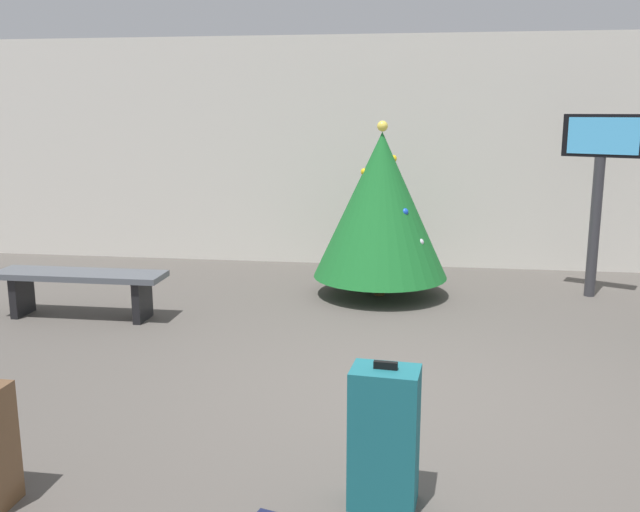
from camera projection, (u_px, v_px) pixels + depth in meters
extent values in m
plane|color=#514C47|center=(403.00, 395.00, 5.21)|extent=(16.00, 16.00, 0.00)
cube|color=beige|center=(414.00, 153.00, 9.33)|extent=(16.00, 0.20, 3.07)
cylinder|color=#4C3319|center=(380.00, 285.00, 8.01)|extent=(0.12, 0.12, 0.23)
cone|color=#196628|center=(381.00, 205.00, 7.82)|extent=(1.53, 1.53, 1.64)
sphere|color=#F2D84C|center=(383.00, 126.00, 7.64)|extent=(0.12, 0.12, 0.12)
sphere|color=yellow|center=(364.00, 172.00, 7.74)|extent=(0.08, 0.08, 0.08)
sphere|color=silver|center=(420.00, 242.00, 7.57)|extent=(0.08, 0.08, 0.08)
sphere|color=yellow|center=(394.00, 170.00, 7.86)|extent=(0.08, 0.08, 0.08)
sphere|color=yellow|center=(393.00, 159.00, 7.73)|extent=(0.08, 0.08, 0.08)
sphere|color=blue|center=(405.00, 212.00, 7.54)|extent=(0.08, 0.08, 0.08)
cylinder|color=#333338|center=(595.00, 228.00, 7.84)|extent=(0.12, 0.12, 1.59)
cube|color=black|center=(602.00, 136.00, 7.63)|extent=(0.79, 0.43, 0.47)
cube|color=#4CB2F2|center=(603.00, 136.00, 7.59)|extent=(0.68, 0.34, 0.40)
cube|color=#4C5159|center=(80.00, 275.00, 7.08)|extent=(1.75, 0.44, 0.06)
cube|color=black|center=(22.00, 295.00, 7.22)|extent=(0.08, 0.35, 0.42)
cube|color=black|center=(142.00, 300.00, 7.04)|extent=(0.08, 0.35, 0.42)
cube|color=#19606B|center=(384.00, 438.00, 3.69)|extent=(0.38, 0.28, 0.77)
cube|color=black|center=(386.00, 365.00, 3.61)|extent=(0.13, 0.04, 0.04)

